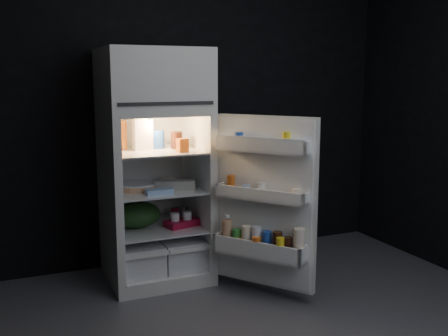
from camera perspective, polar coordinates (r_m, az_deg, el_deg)
name	(u,v)px	position (r m, az deg, el deg)	size (l,w,h in m)	color
wall_back	(169,104)	(4.45, -5.98, 6.97)	(4.00, 0.00, 2.70)	black
refrigerator	(154,158)	(4.06, -7.65, 1.06)	(0.76, 0.71, 1.78)	silver
fridge_door	(264,205)	(3.70, 4.37, -4.07)	(0.58, 0.69, 1.22)	silver
milk_jug	(142,134)	(4.03, -8.90, 3.70)	(0.13, 0.13, 0.24)	white
mayo_jar	(158,139)	(4.08, -7.21, 3.11)	(0.10, 0.10, 0.14)	#1E45A4
jam_jar	(177,140)	(4.06, -5.18, 3.04)	(0.09, 0.09, 0.13)	black
amber_bottle	(121,135)	(4.07, -11.13, 3.55)	(0.09, 0.09, 0.22)	#B65B1D
small_carton	(183,145)	(3.86, -4.54, 2.47)	(0.08, 0.06, 0.10)	#C15716
egg_carton	(175,185)	(4.01, -5.36, -1.82)	(0.30, 0.12, 0.07)	gray
pie	(136,187)	(4.05, -9.51, -2.01)	(0.32, 0.32, 0.04)	tan
flat_package	(159,192)	(3.85, -7.05, -2.56)	(0.19, 0.10, 0.04)	#90B4DF
wrapped_pkg	(169,181)	(4.21, -6.05, -1.40)	(0.12, 0.10, 0.05)	beige
produce_bag	(137,215)	(4.11, -9.48, -5.04)	(0.37, 0.31, 0.20)	#193815
yogurt_tray	(182,223)	(4.11, -4.56, -5.98)	(0.26, 0.14, 0.05)	maroon
small_can_red	(175,214)	(4.31, -5.38, -4.97)	(0.06, 0.06, 0.09)	maroon
small_can_silver	(182,212)	(4.36, -4.55, -4.77)	(0.06, 0.06, 0.09)	silver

